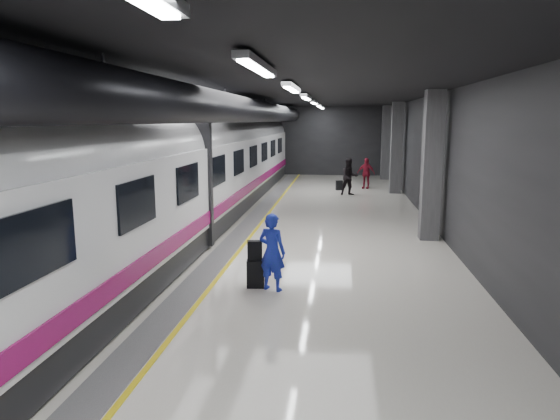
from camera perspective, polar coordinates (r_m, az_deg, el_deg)
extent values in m
plane|color=silver|center=(14.05, -0.76, -4.68)|extent=(40.00, 40.00, 0.00)
cube|color=black|center=(13.60, -0.81, 13.96)|extent=(10.00, 40.00, 0.02)
cube|color=#28282B|center=(33.53, 3.88, 7.87)|extent=(10.00, 0.02, 4.50)
cube|color=#28282B|center=(15.15, -19.93, 4.45)|extent=(0.02, 40.00, 4.50)
cube|color=#28282B|center=(13.88, 20.17, 3.97)|extent=(0.02, 40.00, 4.50)
cube|color=slate|center=(14.29, -6.15, -4.46)|extent=(0.65, 39.80, 0.01)
cube|color=yellow|center=(14.20, -4.57, -4.52)|extent=(0.10, 39.80, 0.01)
cylinder|color=black|center=(13.82, -6.26, 11.56)|extent=(0.80, 38.00, 0.80)
cube|color=silver|center=(7.59, -2.52, 16.17)|extent=(0.22, 2.60, 0.10)
cube|color=silver|center=(12.54, 1.35, 13.82)|extent=(0.22, 2.60, 0.10)
cube|color=silver|center=(17.51, 3.01, 12.79)|extent=(0.22, 2.60, 0.10)
cube|color=silver|center=(22.50, 3.92, 12.21)|extent=(0.22, 2.60, 0.10)
cube|color=silver|center=(27.49, 4.51, 11.83)|extent=(0.22, 2.60, 0.10)
cube|color=silver|center=(31.48, 4.84, 11.62)|extent=(0.22, 2.60, 0.10)
cube|color=#515154|center=(15.75, 16.95, 4.82)|extent=(0.55, 0.55, 4.50)
cube|color=#515154|center=(25.63, 13.15, 6.91)|extent=(0.55, 0.55, 4.50)
cube|color=#515154|center=(31.60, 12.02, 7.53)|extent=(0.55, 0.55, 4.50)
cube|color=black|center=(14.75, -13.40, -2.84)|extent=(2.80, 38.00, 0.60)
cube|color=white|center=(14.50, -13.62, 2.56)|extent=(2.90, 38.00, 2.20)
cylinder|color=white|center=(14.41, -13.78, 6.30)|extent=(2.80, 38.00, 2.80)
cube|color=#8B0C54|center=(14.18, -7.92, -0.70)|extent=(0.04, 38.00, 0.35)
cube|color=black|center=(14.47, -13.67, 3.54)|extent=(3.05, 0.25, 3.80)
cube|color=black|center=(6.70, -25.94, -3.43)|extent=(0.05, 1.60, 0.85)
cube|color=black|center=(9.31, -15.98, 0.79)|extent=(0.05, 1.60, 0.85)
cube|color=black|center=(12.10, -10.48, 3.11)|extent=(0.05, 1.60, 0.85)
cube|color=black|center=(14.97, -7.05, 4.54)|extent=(0.05, 1.60, 0.85)
cube|color=black|center=(17.88, -4.72, 5.50)|extent=(0.05, 1.60, 0.85)
cube|color=black|center=(20.82, -3.05, 6.18)|extent=(0.05, 1.60, 0.85)
cube|color=black|center=(23.77, -1.79, 6.69)|extent=(0.05, 1.60, 0.85)
cube|color=black|center=(26.74, -0.80, 7.09)|extent=(0.05, 1.60, 0.85)
cube|color=black|center=(29.71, -0.01, 7.40)|extent=(0.05, 1.60, 0.85)
imported|color=#211BD0|center=(10.67, -0.92, -4.82)|extent=(0.72, 0.59, 1.69)
cube|color=black|center=(11.00, -2.81, -7.27)|extent=(0.40, 0.28, 0.61)
cube|color=black|center=(10.88, -2.91, -4.62)|extent=(0.35, 0.23, 0.43)
imported|color=black|center=(24.54, 7.94, 3.78)|extent=(1.04, 0.92, 1.80)
imported|color=maroon|center=(27.13, 9.79, 4.16)|extent=(1.04, 0.71, 1.64)
cube|color=black|center=(26.36, 6.78, 2.82)|extent=(0.38, 0.29, 0.50)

